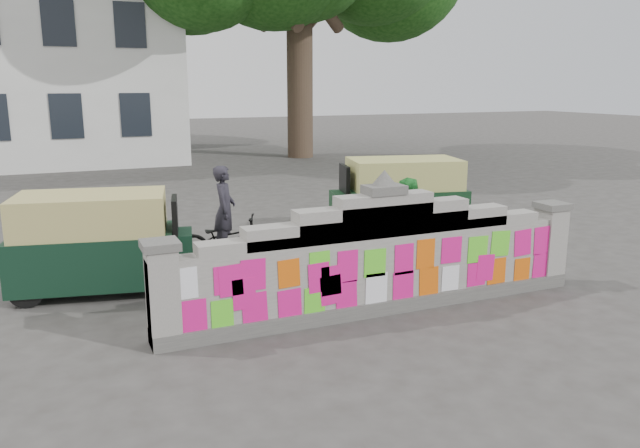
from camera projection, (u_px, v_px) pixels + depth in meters
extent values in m
plane|color=#383533|center=(381.00, 311.00, 8.84)|extent=(100.00, 100.00, 0.00)
cube|color=#4C4C49|center=(381.00, 304.00, 8.81)|extent=(6.40, 0.42, 0.20)
cube|color=gray|center=(382.00, 270.00, 8.70)|extent=(6.40, 0.32, 1.00)
cube|color=gray|center=(383.00, 230.00, 8.58)|extent=(5.20, 0.32, 0.14)
cube|color=gray|center=(383.00, 225.00, 8.56)|extent=(4.00, 0.32, 0.28)
cube|color=gray|center=(383.00, 220.00, 8.54)|extent=(2.60, 0.32, 0.44)
cube|color=gray|center=(384.00, 215.00, 8.53)|extent=(1.40, 0.32, 0.58)
cube|color=#4C4C49|center=(384.00, 190.00, 8.45)|extent=(0.55, 0.36, 0.12)
cone|color=#4C4C49|center=(384.00, 178.00, 8.42)|extent=(0.36, 0.36, 0.22)
cube|color=gray|center=(163.00, 298.00, 7.52)|extent=(0.36, 0.40, 1.24)
cube|color=#4C4C49|center=(160.00, 245.00, 7.37)|extent=(0.44, 0.44, 0.10)
cube|color=gray|center=(549.00, 247.00, 9.88)|extent=(0.36, 0.40, 1.24)
cube|color=#4C4C49|center=(552.00, 206.00, 9.73)|extent=(0.44, 0.44, 0.10)
cylinder|color=#38281E|center=(300.00, 87.00, 26.60)|extent=(1.10, 1.10, 6.00)
imported|color=black|center=(226.00, 241.00, 10.90)|extent=(1.82, 1.23, 0.90)
imported|color=#25222B|center=(225.00, 224.00, 10.83)|extent=(0.56, 0.66, 1.53)
imported|color=green|center=(409.00, 222.00, 10.90)|extent=(0.84, 0.92, 1.55)
cube|color=black|center=(95.00, 257.00, 9.55)|extent=(2.57, 1.73, 0.79)
cube|color=tan|center=(91.00, 213.00, 9.40)|extent=(2.37, 1.64, 0.59)
cube|color=black|center=(177.00, 253.00, 9.80)|extent=(0.62, 0.77, 0.69)
cube|color=black|center=(175.00, 216.00, 9.67)|extent=(0.22, 0.69, 0.59)
cylinder|color=black|center=(184.00, 271.00, 9.88)|extent=(0.51, 0.22, 0.49)
cylinder|color=black|center=(26.00, 291.00, 8.92)|extent=(0.51, 0.22, 0.49)
cylinder|color=black|center=(42.00, 269.00, 9.95)|extent=(0.51, 0.22, 0.49)
cube|color=black|center=(403.00, 207.00, 13.30)|extent=(2.72, 1.88, 0.83)
cube|color=tan|center=(404.00, 173.00, 13.14)|extent=(2.51, 1.78, 0.62)
cube|color=black|center=(344.00, 209.00, 13.08)|extent=(0.67, 0.82, 0.72)
cube|color=black|center=(344.00, 180.00, 12.94)|extent=(0.25, 0.72, 0.62)
cylinder|color=black|center=(339.00, 224.00, 13.13)|extent=(0.53, 0.24, 0.52)
cylinder|color=black|center=(435.00, 214.00, 14.07)|extent=(0.53, 0.24, 0.52)
cylinder|color=black|center=(454.00, 225.00, 12.98)|extent=(0.53, 0.24, 0.52)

